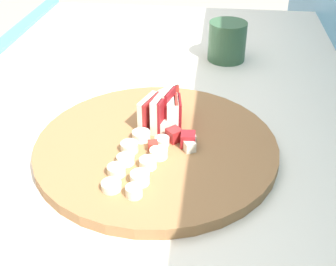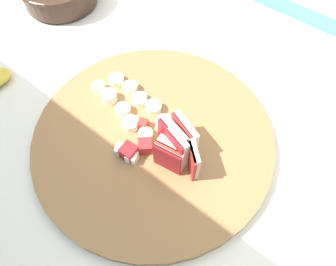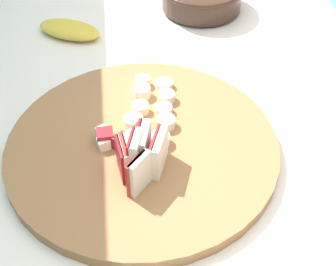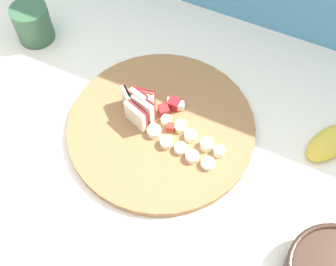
{
  "view_description": "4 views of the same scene",
  "coord_description": "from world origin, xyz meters",
  "px_view_note": "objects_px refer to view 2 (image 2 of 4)",
  "views": [
    {
      "loc": [
        0.63,
        0.13,
        1.3
      ],
      "look_at": [
        0.1,
        0.06,
        0.95
      ],
      "focal_mm": 46.74,
      "sensor_mm": 36.0,
      "label": 1
    },
    {
      "loc": [
        -0.09,
        0.22,
        1.32
      ],
      "look_at": [
        0.05,
        0.05,
        0.97
      ],
      "focal_mm": 32.22,
      "sensor_mm": 36.0,
      "label": 2
    },
    {
      "loc": [
        -0.39,
        0.06,
        1.38
      ],
      "look_at": [
        0.07,
        0.01,
        0.95
      ],
      "focal_mm": 51.51,
      "sensor_mm": 36.0,
      "label": 3
    },
    {
      "loc": [
        0.29,
        -0.36,
        1.63
      ],
      "look_at": [
        0.1,
        0.02,
        0.94
      ],
      "focal_mm": 45.14,
      "sensor_mm": 36.0,
      "label": 4
    }
  ],
  "objects_px": {
    "apple_wedge_fan": "(176,147)",
    "banana_slice_rows": "(132,105)",
    "cutting_board": "(153,137)",
    "apple_dice_pile": "(148,148)"
  },
  "relations": [
    {
      "from": "apple_wedge_fan",
      "to": "banana_slice_rows",
      "type": "height_order",
      "value": "apple_wedge_fan"
    },
    {
      "from": "cutting_board",
      "to": "apple_wedge_fan",
      "type": "xyz_separation_m",
      "value": [
        -0.05,
        0.01,
        0.04
      ]
    },
    {
      "from": "banana_slice_rows",
      "to": "apple_wedge_fan",
      "type": "bearing_deg",
      "value": 166.43
    },
    {
      "from": "apple_wedge_fan",
      "to": "banana_slice_rows",
      "type": "distance_m",
      "value": 0.12
    },
    {
      "from": "apple_wedge_fan",
      "to": "apple_dice_pile",
      "type": "relative_size",
      "value": 0.94
    },
    {
      "from": "apple_dice_pile",
      "to": "banana_slice_rows",
      "type": "distance_m",
      "value": 0.09
    },
    {
      "from": "cutting_board",
      "to": "apple_dice_pile",
      "type": "height_order",
      "value": "apple_dice_pile"
    },
    {
      "from": "apple_dice_pile",
      "to": "banana_slice_rows",
      "type": "relative_size",
      "value": 0.56
    },
    {
      "from": "cutting_board",
      "to": "apple_dice_pile",
      "type": "relative_size",
      "value": 4.28
    },
    {
      "from": "cutting_board",
      "to": "banana_slice_rows",
      "type": "height_order",
      "value": "banana_slice_rows"
    }
  ]
}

